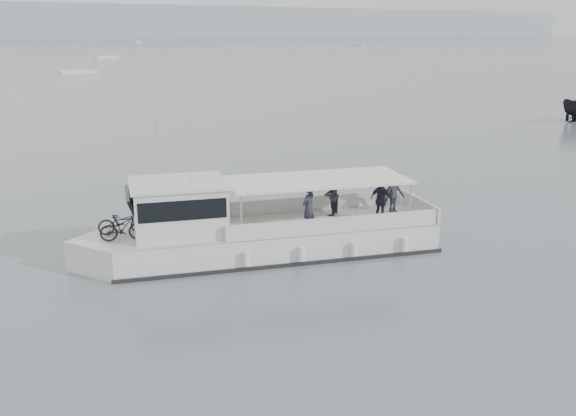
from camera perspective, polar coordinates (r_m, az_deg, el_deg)
ground at (r=24.82m, az=0.04°, el=-2.72°), size 1400.00×1400.00×0.00m
tour_boat at (r=22.78m, az=-3.84°, el=-2.08°), size 12.96×6.23×5.46m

